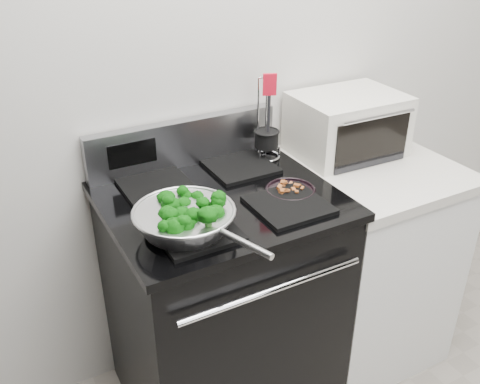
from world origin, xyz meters
TOP-DOWN VIEW (x-y plane):
  - back_wall at (0.00, 1.75)m, footprint 4.00×0.02m
  - gas_range at (-0.30, 1.41)m, footprint 0.79×0.69m
  - counter at (0.39, 1.41)m, footprint 0.62×0.68m
  - skillet at (-0.50, 1.26)m, footprint 0.32×0.49m
  - broccoli_pile at (-0.50, 1.26)m, footprint 0.25×0.25m
  - bacon_plate at (-0.07, 1.32)m, footprint 0.18×0.18m
  - utensil_holder at (0.01, 1.61)m, footprint 0.11×0.11m
  - toaster_oven at (0.36, 1.56)m, footprint 0.44×0.34m

SIDE VIEW (x-z plane):
  - counter at x=0.39m, z-range 0.00..0.92m
  - gas_range at x=-0.30m, z-range -0.08..1.05m
  - bacon_plate at x=-0.07m, z-range 0.95..0.99m
  - skillet at x=-0.50m, z-range 0.97..1.03m
  - utensil_holder at x=0.01m, z-range 0.84..1.18m
  - broccoli_pile at x=-0.50m, z-range 0.98..1.06m
  - toaster_oven at x=0.36m, z-range 0.92..1.17m
  - back_wall at x=0.00m, z-range 0.00..2.70m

